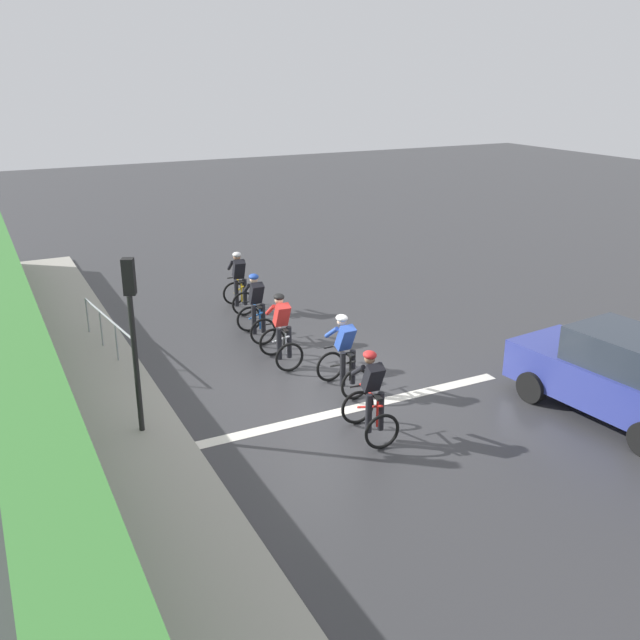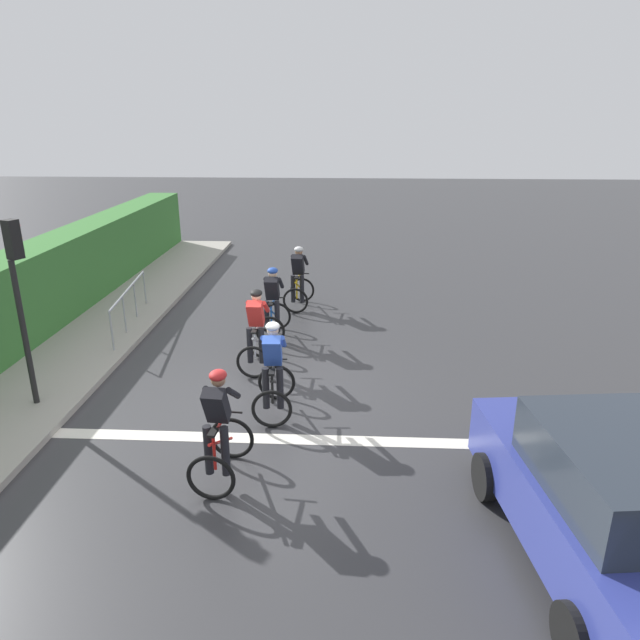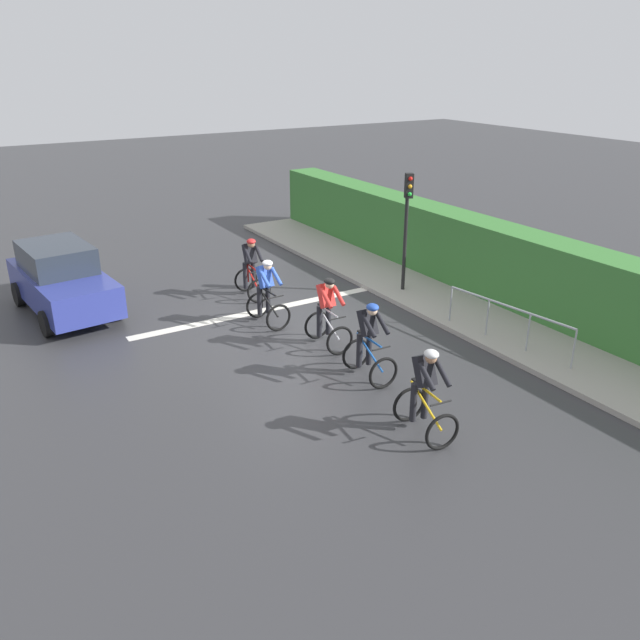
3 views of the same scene
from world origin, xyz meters
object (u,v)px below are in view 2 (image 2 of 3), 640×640
cyclist_lead (299,279)px  traffic_light_near_crossing (19,287)px  cyclist_second (273,305)px  pedestrian_railing_kerbside (129,298)px  cyclist_trailing (219,430)px  cyclist_fourth (273,372)px  cyclist_mid (257,332)px  car_navy (605,503)px

cyclist_lead → traffic_light_near_crossing: size_ratio=0.50×
cyclist_second → pedestrian_railing_kerbside: bearing=173.5°
cyclist_trailing → cyclist_second: bearing=89.7°
cyclist_second → cyclist_fourth: size_ratio=1.00×
cyclist_second → traffic_light_near_crossing: bearing=-135.8°
cyclist_fourth → cyclist_trailing: bearing=-104.5°
cyclist_fourth → traffic_light_near_crossing: size_ratio=0.50×
cyclist_lead → cyclist_mid: size_ratio=1.00×
cyclist_lead → car_navy: 10.23m
cyclist_trailing → cyclist_lead: bearing=86.9°
pedestrian_railing_kerbside → cyclist_fourth: bearing=-45.4°
cyclist_lead → cyclist_mid: same height
cyclist_second → traffic_light_near_crossing: 5.39m
cyclist_second → cyclist_fourth: (0.48, -3.66, 0.00)m
cyclist_lead → cyclist_second: 2.29m
car_navy → cyclist_lead: bearing=114.2°
cyclist_fourth → pedestrian_railing_kerbside: size_ratio=0.50×
cyclist_second → pedestrian_railing_kerbside: (-3.52, 0.40, -0.01)m
cyclist_lead → cyclist_fourth: 5.91m
cyclist_fourth → cyclist_trailing: 2.01m
cyclist_fourth → traffic_light_near_crossing: traffic_light_near_crossing is taller
cyclist_mid → cyclist_trailing: bearing=-89.0°
cyclist_lead → cyclist_second: bearing=-100.0°
cyclist_lead → pedestrian_railing_kerbside: (-3.92, -1.85, -0.01)m
cyclist_lead → cyclist_fourth: size_ratio=1.00×
cyclist_trailing → traffic_light_near_crossing: bearing=151.8°
cyclist_second → cyclist_trailing: 5.61m
cyclist_lead → pedestrian_railing_kerbside: bearing=-154.7°
cyclist_mid → car_navy: 7.09m
pedestrian_railing_kerbside → traffic_light_near_crossing: bearing=-92.9°
cyclist_lead → cyclist_fourth: same height
cyclist_mid → cyclist_fourth: 1.98m
cyclist_mid → pedestrian_railing_kerbside: bearing=147.6°
cyclist_mid → pedestrian_railing_kerbside: size_ratio=0.50×
cyclist_fourth → pedestrian_railing_kerbside: 5.70m
cyclist_fourth → cyclist_trailing: size_ratio=1.00×
cyclist_lead → cyclist_mid: (-0.50, -4.02, 0.00)m
car_navy → cyclist_fourth: bearing=140.4°
cyclist_lead → traffic_light_near_crossing: bearing=-125.1°
cyclist_trailing → pedestrian_railing_kerbside: size_ratio=0.50×
cyclist_trailing → cyclist_fourth: bearing=75.5°
cyclist_second → cyclist_trailing: bearing=-90.3°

